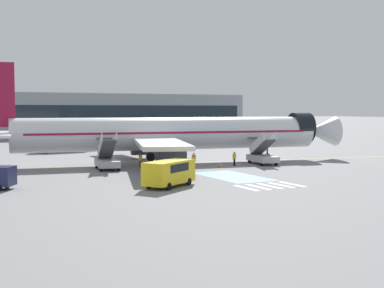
% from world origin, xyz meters
% --- Properties ---
extents(ground_plane, '(600.00, 600.00, 0.00)m').
position_xyz_m(ground_plane, '(0.00, 0.00, 0.00)').
color(ground_plane, slate).
extents(apron_leadline_yellow, '(79.72, 14.36, 0.01)m').
position_xyz_m(apron_leadline_yellow, '(-1.12, -0.30, 0.00)').
color(apron_leadline_yellow, gold).
rests_on(apron_leadline_yellow, ground_plane).
extents(apron_stand_patch_blue, '(4.58, 9.22, 0.01)m').
position_xyz_m(apron_stand_patch_blue, '(-1.12, -14.70, 0.00)').
color(apron_stand_patch_blue, '#2856A8').
rests_on(apron_stand_patch_blue, ground_plane).
extents(apron_walkway_bar_0, '(0.44, 3.60, 0.01)m').
position_xyz_m(apron_walkway_bar_0, '(-4.12, -21.68, 0.00)').
color(apron_walkway_bar_0, silver).
rests_on(apron_walkway_bar_0, ground_plane).
extents(apron_walkway_bar_1, '(0.44, 3.60, 0.01)m').
position_xyz_m(apron_walkway_bar_1, '(-2.92, -21.68, 0.00)').
color(apron_walkway_bar_1, silver).
rests_on(apron_walkway_bar_1, ground_plane).
extents(apron_walkway_bar_2, '(0.44, 3.60, 0.01)m').
position_xyz_m(apron_walkway_bar_2, '(-1.72, -21.68, 0.00)').
color(apron_walkway_bar_2, silver).
rests_on(apron_walkway_bar_2, ground_plane).
extents(apron_walkway_bar_3, '(0.44, 3.60, 0.01)m').
position_xyz_m(apron_walkway_bar_3, '(-0.52, -21.68, 0.00)').
color(apron_walkway_bar_3, silver).
rests_on(apron_walkway_bar_3, ground_plane).
extents(apron_walkway_bar_4, '(0.44, 3.60, 0.01)m').
position_xyz_m(apron_walkway_bar_4, '(0.68, -21.68, 0.00)').
color(apron_walkway_bar_4, silver).
rests_on(apron_walkway_bar_4, ground_plane).
extents(airliner, '(47.13, 33.42, 11.71)m').
position_xyz_m(airliner, '(-1.77, -0.18, 3.57)').
color(airliner, silver).
rests_on(airliner, ground_plane).
extents(boarding_stairs_forward, '(3.01, 5.49, 3.90)m').
position_xyz_m(boarding_stairs_forward, '(8.09, -6.52, 0.98)').
color(boarding_stairs_forward, '#ADB2BA').
rests_on(boarding_stairs_forward, ground_plane).
extents(boarding_stairs_aft, '(3.01, 5.49, 4.17)m').
position_xyz_m(boarding_stairs_aft, '(-10.10, -3.29, 1.01)').
color(boarding_stairs_aft, '#ADB2BA').
rests_on(boarding_stairs_aft, ground_plane).
extents(fuel_tanker, '(9.57, 3.55, 3.43)m').
position_xyz_m(fuel_tanker, '(-8.24, 22.44, 1.73)').
color(fuel_tanker, '#38383D').
rests_on(fuel_tanker, ground_plane).
extents(service_van_2, '(5.62, 4.67, 2.22)m').
position_xyz_m(service_van_2, '(-9.57, -18.17, 1.33)').
color(service_van_2, yellow).
rests_on(service_van_2, ground_plane).
extents(ground_crew_0, '(0.47, 0.46, 1.61)m').
position_xyz_m(ground_crew_0, '(-6.16, -3.16, 0.92)').
color(ground_crew_0, '#2D2D33').
rests_on(ground_crew_0, ground_plane).
extents(ground_crew_1, '(0.47, 0.33, 1.73)m').
position_xyz_m(ground_crew_1, '(-1.15, -6.53, 1.00)').
color(ground_crew_1, black).
rests_on(ground_crew_1, ground_plane).
extents(ground_crew_2, '(0.49, 0.40, 1.64)m').
position_xyz_m(ground_crew_2, '(4.17, -6.51, 0.94)').
color(ground_crew_2, black).
rests_on(ground_crew_2, ground_plane).
extents(traffic_cone_0, '(0.42, 0.42, 0.47)m').
position_xyz_m(traffic_cone_0, '(-8.35, -9.91, 0.23)').
color(traffic_cone_0, orange).
rests_on(traffic_cone_0, ground_plane).
extents(traffic_cone_1, '(0.44, 0.44, 0.49)m').
position_xyz_m(traffic_cone_1, '(1.89, -7.07, 0.25)').
color(traffic_cone_1, orange).
rests_on(traffic_cone_1, ground_plane).
extents(traffic_cone_2, '(0.46, 0.46, 0.51)m').
position_xyz_m(traffic_cone_2, '(10.81, -3.92, 0.26)').
color(traffic_cone_2, orange).
rests_on(traffic_cone_2, ground_plane).
extents(terminal_building, '(88.62, 12.10, 10.19)m').
position_xyz_m(terminal_building, '(4.13, 66.50, 5.10)').
color(terminal_building, '#89939E').
rests_on(terminal_building, ground_plane).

